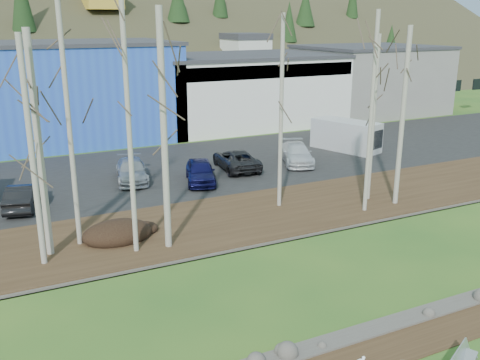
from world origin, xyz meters
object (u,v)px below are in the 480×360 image
van_white (348,136)px  car_5 (296,154)px  car_4 (236,159)px  car_2 (132,170)px  car_3 (200,171)px  car_1 (23,196)px

van_white → car_5: bearing=177.1°
car_4 → car_5: bearing=-179.5°
car_2 → car_3: size_ratio=1.07×
car_1 → car_5: bearing=-160.4°
car_1 → car_2: car_1 is taller
car_1 → car_3: 10.48m
car_1 → car_5: size_ratio=0.86×
van_white → car_1: bearing=168.9°
car_4 → car_5: size_ratio=1.02×
car_4 → car_5: (4.58, -0.47, 0.02)m
car_1 → van_white: bearing=-157.8°
car_3 → car_4: 3.88m
car_3 → car_4: car_3 is taller
car_5 → van_white: bearing=37.6°
car_1 → car_4: (13.88, 2.07, -0.00)m
car_2 → car_5: bearing=7.0°
car_4 → car_3: bearing=35.1°
car_2 → van_white: size_ratio=0.81×
car_2 → van_white: bearing=13.7°
car_3 → car_4: (3.40, 1.87, -0.05)m
car_3 → van_white: size_ratio=0.75×
car_1 → van_white: 24.45m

